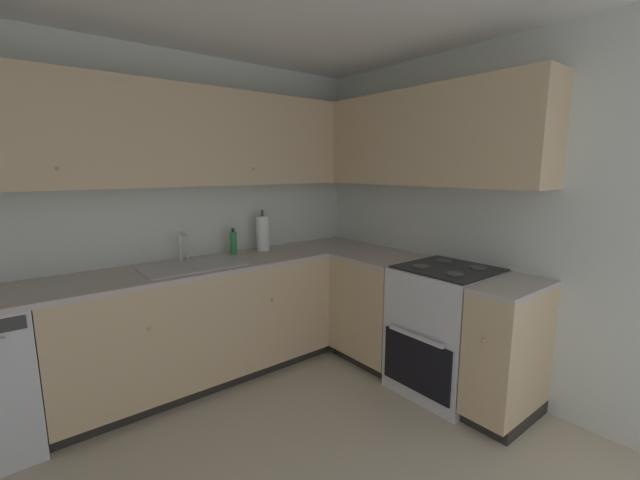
% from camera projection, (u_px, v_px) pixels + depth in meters
% --- Properties ---
extents(wall_back, '(4.16, 0.05, 2.45)m').
position_uv_depth(wall_back, '(121.00, 222.00, 2.90)').
color(wall_back, silver).
rests_on(wall_back, ground_plane).
extents(wall_right, '(0.05, 3.36, 2.45)m').
position_uv_depth(wall_right, '(489.00, 222.00, 2.89)').
color(wall_right, silver).
rests_on(wall_right, ground_plane).
extents(lower_cabinets_back, '(2.03, 0.62, 0.87)m').
position_uv_depth(lower_cabinets_back, '(200.00, 325.00, 3.05)').
color(lower_cabinets_back, tan).
rests_on(lower_cabinets_back, ground_plane).
extents(countertop_back, '(3.23, 0.60, 0.03)m').
position_uv_depth(countertop_back, '(197.00, 267.00, 2.97)').
color(countertop_back, '#B7A89E').
rests_on(countertop_back, lower_cabinets_back).
extents(lower_cabinets_right, '(0.62, 1.55, 0.87)m').
position_uv_depth(lower_cabinets_right, '(415.00, 322.00, 3.11)').
color(lower_cabinets_right, tan).
rests_on(lower_cabinets_right, ground_plane).
extents(countertop_right, '(0.60, 1.55, 0.03)m').
position_uv_depth(countertop_right, '(417.00, 265.00, 3.03)').
color(countertop_right, '#B7A89E').
rests_on(countertop_right, lower_cabinets_right).
extents(oven_range, '(0.68, 0.62, 1.06)m').
position_uv_depth(oven_range, '(445.00, 329.00, 2.92)').
color(oven_range, silver).
rests_on(oven_range, ground_plane).
extents(upper_cabinets_back, '(2.91, 0.34, 0.70)m').
position_uv_depth(upper_cabinets_back, '(159.00, 136.00, 2.81)').
color(upper_cabinets_back, tan).
extents(upper_cabinets_right, '(0.32, 2.10, 0.70)m').
position_uv_depth(upper_cabinets_right, '(411.00, 139.00, 3.12)').
color(upper_cabinets_right, tan).
extents(sink, '(0.70, 0.40, 0.10)m').
position_uv_depth(sink, '(193.00, 272.00, 2.92)').
color(sink, '#B7B7BC').
rests_on(sink, countertop_back).
extents(faucet, '(0.07, 0.16, 0.23)m').
position_uv_depth(faucet, '(182.00, 244.00, 3.05)').
color(faucet, silver).
rests_on(faucet, countertop_back).
extents(soap_bottle, '(0.05, 0.05, 0.21)m').
position_uv_depth(soap_bottle, '(233.00, 243.00, 3.32)').
color(soap_bottle, '#338C4C').
rests_on(soap_bottle, countertop_back).
extents(paper_towel_roll, '(0.11, 0.11, 0.36)m').
position_uv_depth(paper_towel_roll, '(263.00, 233.00, 3.46)').
color(paper_towel_roll, white).
rests_on(paper_towel_roll, countertop_back).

